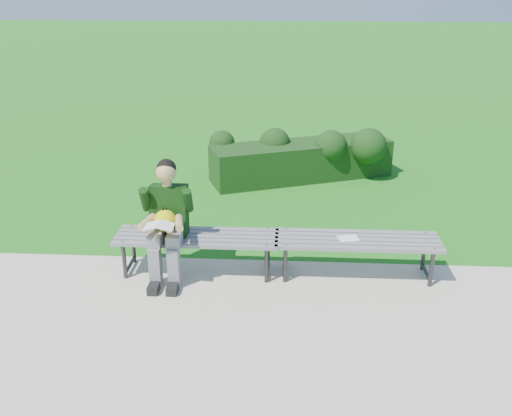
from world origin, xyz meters
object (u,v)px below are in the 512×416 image
Objects in this scene: hedge at (306,156)px; paper_sheet at (348,238)px; bench_left at (197,240)px; seated_boy at (167,218)px; bench_right at (357,243)px.

hedge is 12.40× the size of paper_sheet.
hedge is at bearing 96.67° from paper_sheet.
hedge is 3.62m from bench_left.
bench_left is at bearing -110.48° from hedge.
hedge is 1.73× the size of bench_left.
hedge is 2.37× the size of seated_boy.
bench_left is 1.76m from bench_right.
bench_right is 7.15× the size of paper_sheet.
paper_sheet is at bearing -180.00° from bench_right.
paper_sheet is at bearing -83.33° from hedge.
paper_sheet is (0.39, -3.37, 0.09)m from hedge.
hedge is 1.73× the size of bench_right.
seated_boy is 1.98m from paper_sheet.
bench_left is at bearing -179.22° from paper_sheet.
hedge is 3.41m from bench_right.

